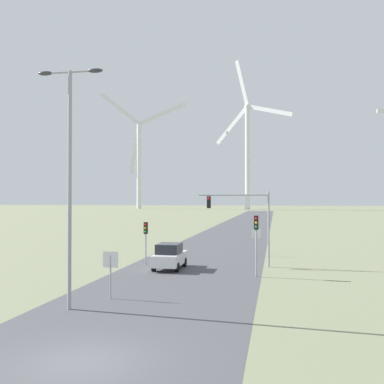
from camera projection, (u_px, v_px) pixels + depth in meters
The scene contains 11 objects.
ground_plane at pixel (81, 362), 13.85m from camera, with size 600.00×600.00×0.00m, color #757A5B.
road_surface at pixel (232, 235), 61.03m from camera, with size 10.00×240.00×0.01m.
streetlamp at pixel (70, 161), 20.50m from camera, with size 3.16×0.32×10.95m.
stop_sign_near at pixel (111, 266), 22.59m from camera, with size 0.81×0.07×2.37m.
stop_sign_far at pixel (256, 237), 39.31m from camera, with size 0.81×0.07×2.36m.
traffic_light_post_near_left at pixel (146, 233), 34.39m from camera, with size 0.28×0.34×3.23m.
traffic_light_post_near_right at pixel (256, 232), 28.86m from camera, with size 0.28×0.34×3.94m.
traffic_light_mast_overhead at pixel (242, 212), 33.36m from camera, with size 5.30×0.35×5.56m.
car_approaching at pixel (170, 256), 32.06m from camera, with size 1.88×4.10×1.83m.
wind_turbine_far_left at pixel (139, 154), 217.43m from camera, with size 42.35×2.66×57.01m.
wind_turbine_left at pixel (248, 145), 202.42m from camera, with size 35.05×17.13×68.60m.
Camera 1 is at (5.92, -13.06, 5.06)m, focal length 42.00 mm.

